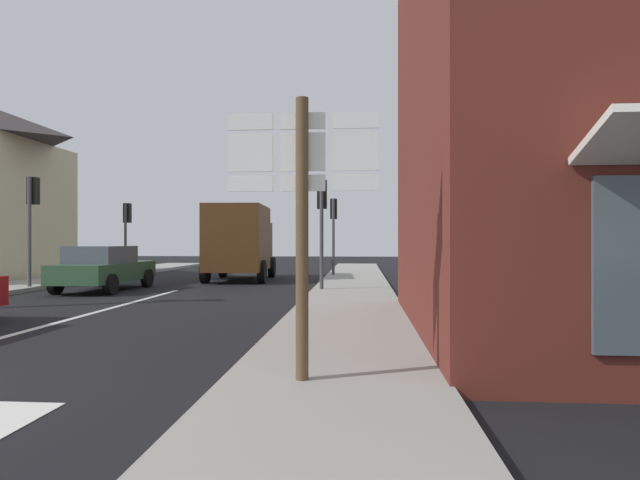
{
  "coord_description": "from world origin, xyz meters",
  "views": [
    {
      "loc": [
        6.06,
        -5.05,
        1.65
      ],
      "look_at": [
        4.82,
        10.93,
        1.67
      ],
      "focal_mm": 29.86,
      "sensor_mm": 36.0,
      "label": 1
    }
  ],
  "objects_px": {
    "traffic_light_near_left": "(32,207)",
    "traffic_light_far_right": "(334,219)",
    "traffic_light_far_left": "(127,222)",
    "traffic_light_near_right": "(322,209)",
    "sedan_far": "(104,268)",
    "route_sign_post": "(302,208)",
    "delivery_truck": "(240,241)"
  },
  "relations": [
    {
      "from": "traffic_light_near_left",
      "to": "traffic_light_far_right",
      "type": "bearing_deg",
      "value": 35.3
    },
    {
      "from": "sedan_far",
      "to": "delivery_truck",
      "type": "relative_size",
      "value": 0.82
    },
    {
      "from": "traffic_light_near_left",
      "to": "traffic_light_far_right",
      "type": "height_order",
      "value": "traffic_light_near_left"
    },
    {
      "from": "traffic_light_near_right",
      "to": "traffic_light_near_left",
      "type": "distance_m",
      "value": 9.65
    },
    {
      "from": "delivery_truck",
      "to": "traffic_light_far_left",
      "type": "bearing_deg",
      "value": 158.76
    },
    {
      "from": "sedan_far",
      "to": "traffic_light_far_left",
      "type": "distance_m",
      "value": 7.69
    },
    {
      "from": "traffic_light_near_left",
      "to": "delivery_truck",
      "type": "bearing_deg",
      "value": 39.48
    },
    {
      "from": "sedan_far",
      "to": "route_sign_post",
      "type": "relative_size",
      "value": 1.32
    },
    {
      "from": "traffic_light_far_left",
      "to": "traffic_light_near_right",
      "type": "xyz_separation_m",
      "value": [
        9.65,
        -7.3,
        0.12
      ]
    },
    {
      "from": "traffic_light_far_left",
      "to": "traffic_light_far_right",
      "type": "height_order",
      "value": "traffic_light_far_right"
    },
    {
      "from": "sedan_far",
      "to": "route_sign_post",
      "type": "xyz_separation_m",
      "value": [
        7.81,
        -11.1,
        1.24
      ]
    },
    {
      "from": "delivery_truck",
      "to": "traffic_light_far_left",
      "type": "distance_m",
      "value": 6.37
    },
    {
      "from": "route_sign_post",
      "to": "traffic_light_near_left",
      "type": "distance_m",
      "value": 15.09
    },
    {
      "from": "route_sign_post",
      "to": "traffic_light_far_left",
      "type": "xyz_separation_m",
      "value": [
        -10.25,
        18.19,
        0.5
      ]
    },
    {
      "from": "traffic_light_far_left",
      "to": "traffic_light_near_right",
      "type": "distance_m",
      "value": 12.1
    },
    {
      "from": "delivery_truck",
      "to": "traffic_light_far_right",
      "type": "height_order",
      "value": "traffic_light_far_right"
    },
    {
      "from": "traffic_light_far_left",
      "to": "traffic_light_near_left",
      "type": "height_order",
      "value": "traffic_light_near_left"
    },
    {
      "from": "sedan_far",
      "to": "traffic_light_far_right",
      "type": "distance_m",
      "value": 10.07
    },
    {
      "from": "sedan_far",
      "to": "delivery_truck",
      "type": "xyz_separation_m",
      "value": [
        3.44,
        4.8,
        0.89
      ]
    },
    {
      "from": "sedan_far",
      "to": "traffic_light_near_left",
      "type": "height_order",
      "value": "traffic_light_near_left"
    },
    {
      "from": "traffic_light_far_right",
      "to": "sedan_far",
      "type": "bearing_deg",
      "value": -136.74
    },
    {
      "from": "traffic_light_far_right",
      "to": "route_sign_post",
      "type": "bearing_deg",
      "value": -88.09
    },
    {
      "from": "traffic_light_near_right",
      "to": "traffic_light_far_right",
      "type": "distance_m",
      "value": 7.0
    },
    {
      "from": "sedan_far",
      "to": "traffic_light_far_right",
      "type": "bearing_deg",
      "value": 43.26
    },
    {
      "from": "route_sign_post",
      "to": "traffic_light_near_right",
      "type": "height_order",
      "value": "traffic_light_near_right"
    },
    {
      "from": "route_sign_post",
      "to": "traffic_light_far_left",
      "type": "distance_m",
      "value": 20.88
    },
    {
      "from": "delivery_truck",
      "to": "route_sign_post",
      "type": "bearing_deg",
      "value": -74.66
    },
    {
      "from": "traffic_light_far_left",
      "to": "traffic_light_near_left",
      "type": "bearing_deg",
      "value": -90.0
    },
    {
      "from": "traffic_light_near_right",
      "to": "traffic_light_near_left",
      "type": "bearing_deg",
      "value": 179.04
    },
    {
      "from": "sedan_far",
      "to": "traffic_light_far_left",
      "type": "relative_size",
      "value": 1.24
    },
    {
      "from": "sedan_far",
      "to": "traffic_light_near_right",
      "type": "xyz_separation_m",
      "value": [
        7.21,
        -0.21,
        1.87
      ]
    },
    {
      "from": "delivery_truck",
      "to": "traffic_light_near_right",
      "type": "height_order",
      "value": "traffic_light_near_right"
    }
  ]
}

